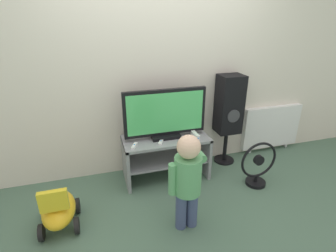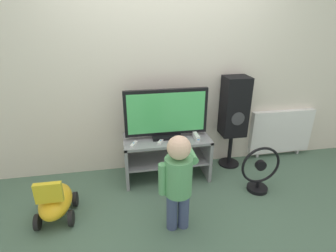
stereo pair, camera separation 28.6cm
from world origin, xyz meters
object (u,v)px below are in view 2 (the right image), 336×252
remote_primary (134,144)px  ride_on_toy (56,201)px  radiator (281,132)px  child (178,176)px  floor_fan (260,171)px  speaker_tower (234,109)px  remote_secondary (161,141)px  television (166,114)px  game_console (196,137)px

remote_primary → ride_on_toy: bearing=-153.3°
radiator → child: bearing=-147.3°
floor_fan → radiator: (0.67, 0.70, 0.12)m
remote_primary → speaker_tower: speaker_tower is taller
remote_primary → speaker_tower: bearing=11.2°
remote_primary → radiator: size_ratio=0.15×
ride_on_toy → remote_secondary: bearing=20.6°
speaker_tower → ride_on_toy: 2.20m
remote_primary → remote_secondary: 0.30m
remote_secondary → speaker_tower: bearing=13.9°
floor_fan → ride_on_toy: 2.13m
remote_secondary → radiator: radiator is taller
floor_fan → ride_on_toy: size_ratio=1.07×
remote_secondary → radiator: size_ratio=0.15×
remote_primary → remote_secondary: bearing=2.3°
television → ride_on_toy: television is taller
remote_primary → floor_fan: 1.41m
television → floor_fan: size_ratio=1.73×
remote_secondary → floor_fan: bearing=-18.7°
television → floor_fan: 1.21m
game_console → child: 0.83m
remote_primary → child: 0.79m
remote_secondary → speaker_tower: 1.00m
ride_on_toy → game_console: bearing=15.7°
child → ride_on_toy: (-1.12, 0.32, -0.37)m
remote_secondary → floor_fan: (1.04, -0.35, -0.29)m
remote_primary → child: child is taller
ride_on_toy → speaker_tower: bearing=17.5°
child → radiator: size_ratio=1.06×
remote_secondary → speaker_tower: size_ratio=0.11×
ride_on_toy → radiator: (2.79, 0.75, 0.18)m
remote_secondary → child: child is taller
child → floor_fan: (1.00, 0.38, -0.31)m
speaker_tower → television: bearing=-172.7°
remote_primary → radiator: (2.01, 0.35, -0.17)m
floor_fan → radiator: bearing=46.2°
game_console → child: (-0.37, -0.74, 0.00)m
game_console → speaker_tower: size_ratio=0.14×
television → speaker_tower: 0.86m
ride_on_toy → radiator: radiator is taller
remote_primary → floor_fan: remote_primary is taller
television → remote_primary: size_ratio=7.15×
television → remote_secondary: (-0.08, -0.12, -0.27)m
remote_secondary → television: bearing=55.7°
radiator → remote_primary: bearing=-170.0°
child → ride_on_toy: size_ratio=1.84×
speaker_tower → floor_fan: bearing=-80.3°
television → child: television is taller
remote_secondary → speaker_tower: speaker_tower is taller
television → child: 0.89m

